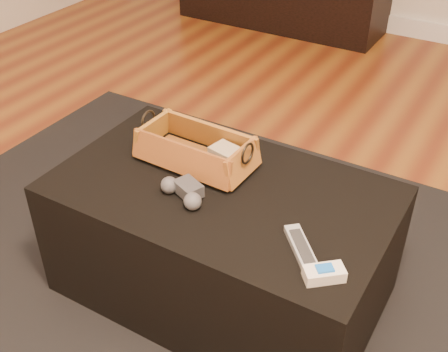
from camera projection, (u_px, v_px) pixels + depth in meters
The scene contains 10 objects.
floor at pixel (199, 301), 1.87m from camera, with size 5.00×5.50×0.01m, color brown.
baseboard at pixel (420, 29), 3.75m from camera, with size 5.00×0.04×0.12m, color white.
area_rug at pixel (214, 299), 1.86m from camera, with size 2.60×2.00×0.01m, color black.
ottoman at pixel (222, 241), 1.77m from camera, with size 1.00×0.60×0.42m, color black.
tv_remote at pixel (189, 157), 1.75m from camera, with size 0.19×0.04×0.02m, color black.
cloth_bundle at pixel (227, 156), 1.71m from camera, with size 0.10×0.07×0.06m, color tan.
wicker_basket at pixel (196, 151), 1.74m from camera, with size 0.38×0.21×0.13m.
game_controller at pixel (184, 191), 1.59m from camera, with size 0.16×0.12×0.05m.
silver_remote at pixel (302, 250), 1.42m from camera, with size 0.15×0.16×0.02m.
cream_gadget at pixel (324, 273), 1.34m from camera, with size 0.11×0.10×0.04m.
Camera 1 is at (0.73, -1.07, 1.41)m, focal length 45.00 mm.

